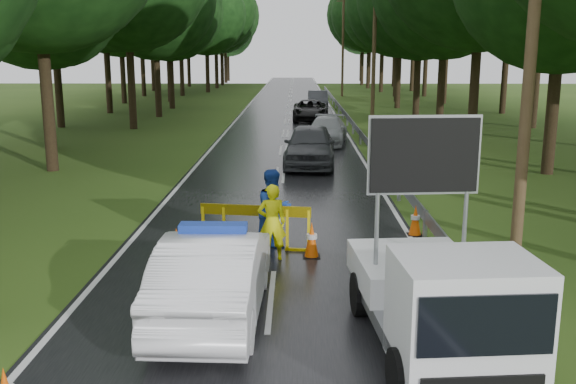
{
  "coord_description": "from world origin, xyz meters",
  "views": [
    {
      "loc": [
        0.57,
        -10.97,
        4.44
      ],
      "look_at": [
        0.39,
        3.29,
        1.3
      ],
      "focal_mm": 40.0,
      "sensor_mm": 36.0,
      "label": 1
    }
  ],
  "objects_px": {
    "work_truck": "(440,298)",
    "officer": "(272,223)",
    "queue_car_fourth": "(318,100)",
    "queue_car_first": "(310,145)",
    "queue_car_second": "(327,131)",
    "civilian": "(274,210)",
    "police_sedan": "(214,275)",
    "queue_car_third": "(310,110)",
    "barrier": "(255,216)"
  },
  "relations": [
    {
      "from": "police_sedan",
      "to": "queue_car_third",
      "type": "bearing_deg",
      "value": -92.62
    },
    {
      "from": "queue_car_second",
      "to": "queue_car_fourth",
      "type": "distance_m",
      "value": 19.26
    },
    {
      "from": "work_truck",
      "to": "officer",
      "type": "relative_size",
      "value": 2.64
    },
    {
      "from": "barrier",
      "to": "civilian",
      "type": "height_order",
      "value": "civilian"
    },
    {
      "from": "work_truck",
      "to": "officer",
      "type": "distance_m",
      "value": 5.19
    },
    {
      "from": "queue_car_third",
      "to": "civilian",
      "type": "bearing_deg",
      "value": -91.96
    },
    {
      "from": "barrier",
      "to": "queue_car_second",
      "type": "height_order",
      "value": "queue_car_second"
    },
    {
      "from": "police_sedan",
      "to": "queue_car_second",
      "type": "relative_size",
      "value": 1.02
    },
    {
      "from": "police_sedan",
      "to": "queue_car_first",
      "type": "xyz_separation_m",
      "value": [
        1.92,
        14.72,
        0.07
      ]
    },
    {
      "from": "queue_car_second",
      "to": "queue_car_third",
      "type": "distance_m",
      "value": 10.69
    },
    {
      "from": "work_truck",
      "to": "civilian",
      "type": "height_order",
      "value": "work_truck"
    },
    {
      "from": "work_truck",
      "to": "queue_car_third",
      "type": "relative_size",
      "value": 0.92
    },
    {
      "from": "work_truck",
      "to": "queue_car_fourth",
      "type": "xyz_separation_m",
      "value": [
        -0.39,
        41.63,
        -0.22
      ]
    },
    {
      "from": "queue_car_fourth",
      "to": "officer",
      "type": "bearing_deg",
      "value": -93.32
    },
    {
      "from": "barrier",
      "to": "queue_car_third",
      "type": "bearing_deg",
      "value": 94.1
    },
    {
      "from": "police_sedan",
      "to": "work_truck",
      "type": "xyz_separation_m",
      "value": [
        3.46,
        -1.46,
        0.18
      ]
    },
    {
      "from": "police_sedan",
      "to": "queue_car_fourth",
      "type": "height_order",
      "value": "police_sedan"
    },
    {
      "from": "civilian",
      "to": "officer",
      "type": "bearing_deg",
      "value": -131.19
    },
    {
      "from": "barrier",
      "to": "queue_car_fourth",
      "type": "xyz_separation_m",
      "value": [
        2.61,
        36.39,
        -0.08
      ]
    },
    {
      "from": "work_truck",
      "to": "civilian",
      "type": "xyz_separation_m",
      "value": [
        -2.58,
        5.19,
        0.01
      ]
    },
    {
      "from": "barrier",
      "to": "queue_car_fourth",
      "type": "bearing_deg",
      "value": 93.79
    },
    {
      "from": "queue_car_second",
      "to": "queue_car_third",
      "type": "xyz_separation_m",
      "value": [
        -0.57,
        10.68,
        0.02
      ]
    },
    {
      "from": "civilian",
      "to": "queue_car_first",
      "type": "relative_size",
      "value": 0.39
    },
    {
      "from": "work_truck",
      "to": "police_sedan",
      "type": "bearing_deg",
      "value": 152.28
    },
    {
      "from": "officer",
      "to": "civilian",
      "type": "bearing_deg",
      "value": -101.31
    },
    {
      "from": "civilian",
      "to": "queue_car_first",
      "type": "bearing_deg",
      "value": 45.07
    },
    {
      "from": "work_truck",
      "to": "barrier",
      "type": "height_order",
      "value": "work_truck"
    },
    {
      "from": "police_sedan",
      "to": "queue_car_third",
      "type": "distance_m",
      "value": 31.68
    },
    {
      "from": "queue_car_fourth",
      "to": "barrier",
      "type": "bearing_deg",
      "value": -94.02
    },
    {
      "from": "queue_car_fourth",
      "to": "queue_car_first",
      "type": "bearing_deg",
      "value": -92.5
    },
    {
      "from": "work_truck",
      "to": "queue_car_first",
      "type": "relative_size",
      "value": 0.93
    },
    {
      "from": "queue_car_third",
      "to": "queue_car_fourth",
      "type": "xyz_separation_m",
      "value": [
        0.77,
        8.58,
        0.04
      ]
    },
    {
      "from": "queue_car_second",
      "to": "barrier",
      "type": "bearing_deg",
      "value": -90.16
    },
    {
      "from": "police_sedan",
      "to": "officer",
      "type": "distance_m",
      "value": 3.15
    },
    {
      "from": "officer",
      "to": "queue_car_second",
      "type": "xyz_separation_m",
      "value": [
        2.01,
        17.88,
        -0.19
      ]
    },
    {
      "from": "queue_car_first",
      "to": "queue_car_second",
      "type": "bearing_deg",
      "value": 84.34
    },
    {
      "from": "officer",
      "to": "queue_car_second",
      "type": "relative_size",
      "value": 0.38
    },
    {
      "from": "queue_car_first",
      "to": "officer",
      "type": "bearing_deg",
      "value": -92.15
    },
    {
      "from": "queue_car_first",
      "to": "queue_car_third",
      "type": "relative_size",
      "value": 0.99
    },
    {
      "from": "barrier",
      "to": "civilian",
      "type": "xyz_separation_m",
      "value": [
        0.42,
        -0.04,
        0.15
      ]
    },
    {
      "from": "civilian",
      "to": "queue_car_fourth",
      "type": "relative_size",
      "value": 0.44
    },
    {
      "from": "work_truck",
      "to": "queue_car_third",
      "type": "xyz_separation_m",
      "value": [
        -1.16,
        33.05,
        -0.26
      ]
    },
    {
      "from": "civilian",
      "to": "queue_car_third",
      "type": "relative_size",
      "value": 0.39
    },
    {
      "from": "police_sedan",
      "to": "queue_car_third",
      "type": "xyz_separation_m",
      "value": [
        2.3,
        31.59,
        -0.08
      ]
    },
    {
      "from": "barrier",
      "to": "queue_car_first",
      "type": "xyz_separation_m",
      "value": [
        1.46,
        10.94,
        0.03
      ]
    },
    {
      "from": "queue_car_second",
      "to": "queue_car_fourth",
      "type": "bearing_deg",
      "value": 97.26
    },
    {
      "from": "police_sedan",
      "to": "queue_car_first",
      "type": "height_order",
      "value": "police_sedan"
    },
    {
      "from": "queue_car_first",
      "to": "queue_car_second",
      "type": "xyz_separation_m",
      "value": [
        0.95,
        6.2,
        -0.17
      ]
    },
    {
      "from": "queue_car_first",
      "to": "barrier",
      "type": "bearing_deg",
      "value": -94.59
    },
    {
      "from": "police_sedan",
      "to": "queue_car_third",
      "type": "relative_size",
      "value": 0.95
    }
  ]
}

